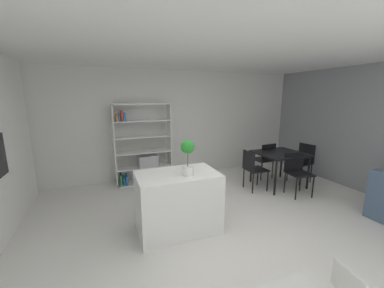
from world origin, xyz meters
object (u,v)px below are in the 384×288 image
(kitchen_island, at_px, (178,202))
(dining_chair_near, at_px, (297,169))
(dining_chair_window_side, at_px, (303,159))
(potted_plant_on_island, at_px, (188,155))
(dining_table, at_px, (280,156))
(dining_chair_island_side, at_px, (252,167))
(open_bookshelf, at_px, (142,149))
(dining_chair_far, at_px, (265,157))

(kitchen_island, relative_size, dining_chair_near, 1.38)
(dining_chair_window_side, bearing_deg, dining_chair_near, -62.17)
(dining_chair_near, distance_m, dining_chair_window_side, 0.88)
(kitchen_island, height_order, potted_plant_on_island, potted_plant_on_island)
(dining_table, bearing_deg, dining_chair_near, -88.67)
(dining_table, xyz_separation_m, dining_chair_window_side, (0.73, 0.01, -0.15))
(kitchen_island, bearing_deg, dining_chair_island_side, 23.77)
(dining_table, height_order, dining_chair_near, dining_chair_near)
(dining_chair_near, bearing_deg, open_bookshelf, 155.19)
(potted_plant_on_island, relative_size, dining_table, 0.50)
(kitchen_island, bearing_deg, dining_table, 17.79)
(kitchen_island, height_order, dining_chair_far, kitchen_island)
(potted_plant_on_island, xyz_separation_m, dining_table, (2.58, 0.99, -0.51))
(kitchen_island, height_order, dining_table, kitchen_island)
(kitchen_island, bearing_deg, potted_plant_on_island, -47.16)
(dining_chair_near, bearing_deg, dining_chair_island_side, 152.95)
(open_bookshelf, bearing_deg, dining_chair_island_side, -31.49)
(open_bookshelf, relative_size, dining_chair_near, 2.15)
(dining_chair_far, bearing_deg, dining_chair_island_side, 29.77)
(potted_plant_on_island, relative_size, dining_chair_island_side, 0.58)
(dining_chair_near, height_order, dining_chair_window_side, dining_chair_window_side)
(dining_table, xyz_separation_m, dining_chair_far, (0.01, 0.49, -0.16))
(potted_plant_on_island, height_order, dining_chair_window_side, potted_plant_on_island)
(potted_plant_on_island, xyz_separation_m, dining_chair_window_side, (3.31, 1.00, -0.67))
(kitchen_island, distance_m, dining_chair_far, 3.03)
(kitchen_island, bearing_deg, dining_chair_window_side, 14.39)
(kitchen_island, xyz_separation_m, open_bookshelf, (-0.16, 2.17, 0.37))
(dining_table, xyz_separation_m, dining_chair_near, (0.01, -0.50, -0.16))
(dining_chair_island_side, bearing_deg, dining_chair_far, -53.20)
(dining_chair_island_side, bearing_deg, potted_plant_on_island, 120.99)
(dining_table, bearing_deg, kitchen_island, -162.21)
(open_bookshelf, xyz_separation_m, dining_table, (2.85, -1.31, -0.13))
(kitchen_island, distance_m, dining_chair_island_side, 2.16)
(kitchen_island, distance_m, dining_chair_window_side, 3.53)
(dining_chair_window_side, bearing_deg, kitchen_island, -83.39)
(kitchen_island, height_order, open_bookshelf, open_bookshelf)
(dining_table, relative_size, dining_chair_near, 1.18)
(kitchen_island, distance_m, dining_table, 2.84)
(open_bookshelf, bearing_deg, dining_chair_window_side, -19.91)
(potted_plant_on_island, distance_m, open_bookshelf, 2.34)
(dining_table, relative_size, dining_chair_island_side, 1.18)
(dining_table, bearing_deg, dining_chair_far, 89.21)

